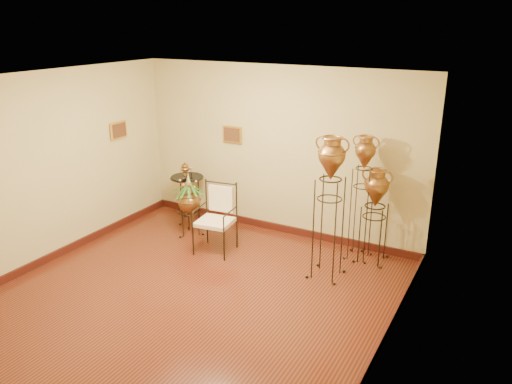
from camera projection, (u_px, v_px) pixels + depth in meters
The scene contains 8 objects.
ground at pixel (192, 296), 6.60m from camera, with size 5.00×5.00×0.00m, color maroon.
room_shell at pixel (186, 170), 6.04m from camera, with size 5.02×5.02×2.81m.
amphora_tall at pixel (362, 197), 7.35m from camera, with size 0.48×0.48×1.92m.
amphora_mid at pixel (329, 208), 6.79m from camera, with size 0.57×0.57×2.05m.
amphora_short at pixel (374, 215), 7.34m from camera, with size 0.49×0.49×1.46m.
planter_urn at pixel (189, 200), 8.30m from camera, with size 0.60×0.60×1.11m.
armchair at pixel (215, 219), 7.69m from camera, with size 0.67×0.64×1.08m.
side_table at pixel (188, 198), 8.94m from camera, with size 0.74×0.74×1.05m.
Camera 1 is at (3.51, -4.67, 3.46)m, focal length 35.00 mm.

